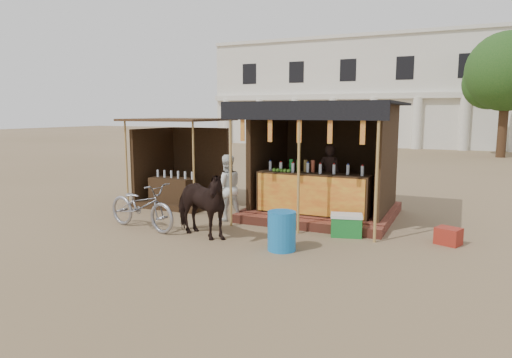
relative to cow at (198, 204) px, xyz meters
The scene contains 11 objects.
ground 1.11m from the cow, 29.46° to the right, with size 120.00×120.00×0.00m, color #846B4C.
main_stall 3.43m from the cow, 59.06° to the left, with size 3.60×3.61×2.78m.
secondary_stall 3.71m from the cow, 130.67° to the left, with size 2.40×2.40×2.38m.
cow is the anchor object (origin of this frame).
motorbike 1.50m from the cow, behind, with size 0.69×1.98×1.04m, color gray.
bystander 1.59m from the cow, 97.14° to the left, with size 0.76×0.59×1.57m, color silver.
blue_barrel 1.91m from the cow, ahead, with size 0.53×0.53×0.74m, color #1870B8.
red_crate 4.97m from the cow, 18.58° to the left, with size 0.44×0.35×0.33m, color maroon.
cooler 3.09m from the cow, 26.30° to the left, with size 0.73×0.58×0.46m.
background_building 29.73m from the cow, 92.42° to the left, with size 26.00×7.45×8.18m.
tree 23.03m from the cow, 73.18° to the left, with size 4.50×4.40×7.00m.
Camera 1 is at (4.12, -7.37, 2.55)m, focal length 32.00 mm.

